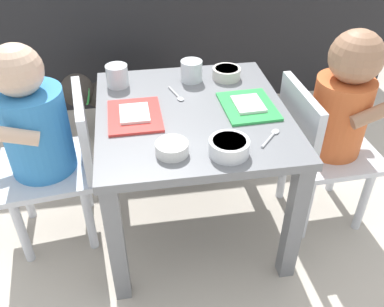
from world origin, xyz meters
name	(u,v)px	position (x,y,z in m)	size (l,w,h in m)	color
ground_plane	(192,219)	(0.00, 0.00, 0.00)	(7.00, 7.00, 0.00)	beige
dining_table	(192,132)	(0.00, 0.00, 0.37)	(0.55, 0.59, 0.44)	slate
seated_child_left	(39,129)	(-0.44, 0.02, 0.41)	(0.31, 0.31, 0.66)	silver
seated_child_right	(337,111)	(0.44, -0.03, 0.42)	(0.29, 0.29, 0.66)	silver
dog	(117,92)	(-0.23, 0.59, 0.20)	(0.47, 0.23, 0.31)	#332D28
food_tray_left	(135,115)	(-0.17, -0.01, 0.45)	(0.15, 0.19, 0.02)	red
food_tray_right	(248,106)	(0.17, -0.01, 0.45)	(0.16, 0.19, 0.02)	green
water_cup_left	(117,77)	(-0.21, 0.19, 0.47)	(0.07, 0.07, 0.07)	white
water_cup_right	(191,72)	(0.03, 0.19, 0.47)	(0.07, 0.07, 0.07)	white
veggie_bowl_far	(172,148)	(-0.08, -0.20, 0.46)	(0.08, 0.08, 0.03)	white
veggie_bowl_near	(227,73)	(0.14, 0.19, 0.46)	(0.09, 0.09, 0.04)	silver
cereal_bowl_right_side	(229,147)	(0.06, -0.22, 0.46)	(0.10, 0.10, 0.04)	white
spoon_by_left_tray	(177,95)	(-0.03, 0.09, 0.44)	(0.04, 0.10, 0.01)	silver
spoon_by_right_tray	(272,136)	(0.19, -0.17, 0.44)	(0.08, 0.08, 0.01)	silver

